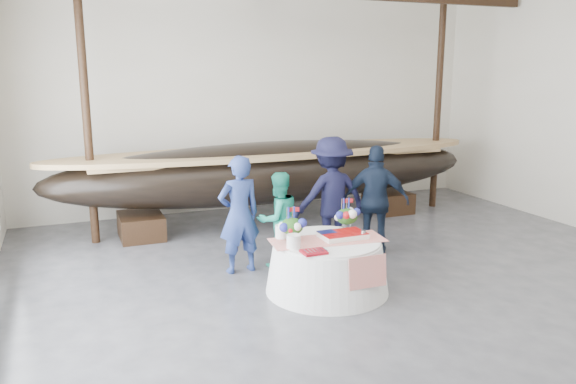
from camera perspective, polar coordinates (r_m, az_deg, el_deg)
name	(u,v)px	position (r m, az deg, el deg)	size (l,w,h in m)	color
floor	(418,312)	(7.25, 13.10, -11.82)	(10.00, 12.00, 0.01)	#3D3D42
wall_back	(258,102)	(12.03, -3.11, 9.12)	(10.00, 0.02, 4.50)	silver
longboat_display	(275,172)	(10.72, -1.35, 2.08)	(8.48, 1.70, 1.59)	black
banquet_table	(327,266)	(7.60, 4.00, -7.47)	(1.65, 1.65, 0.71)	white
tabletop_items	(321,226)	(7.58, 3.37, -3.52)	(1.58, 1.02, 0.40)	red
guest_woman_blue	(239,215)	(8.17, -4.99, -2.30)	(0.63, 0.42, 1.74)	navy
guest_woman_teal	(278,219)	(8.45, -1.00, -2.79)	(0.70, 0.55, 1.44)	#1FA385
guest_man_left	(331,196)	(9.00, 4.40, -0.39)	(1.23, 0.70, 1.90)	black
guest_man_right	(376,201)	(9.03, 8.94, -0.88)	(1.04, 0.43, 1.77)	#141E30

